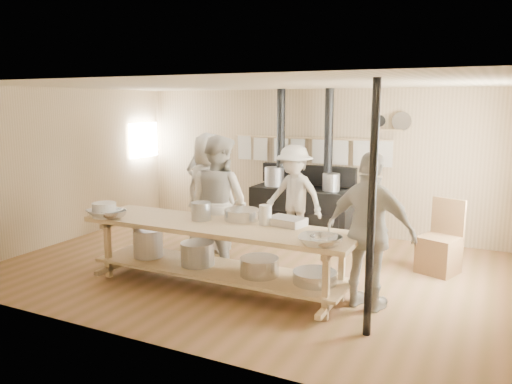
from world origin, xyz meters
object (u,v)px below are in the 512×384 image
at_px(cook_far_left, 207,187).
at_px(cook_left, 219,202).
at_px(chair, 439,251).
at_px(prep_table, 217,249).
at_px(cook_by_window, 294,196).
at_px(roasting_pan, 286,221).
at_px(cook_right, 370,232).
at_px(cook_center, 210,193).
at_px(stove, 302,206).

height_order(cook_far_left, cook_left, cook_left).
bearing_deg(cook_left, cook_far_left, -34.50).
relative_size(cook_left, chair, 1.85).
height_order(prep_table, cook_by_window, cook_by_window).
height_order(cook_far_left, roasting_pan, cook_far_left).
bearing_deg(cook_right, roasting_pan, 5.48).
distance_m(cook_right, cook_by_window, 2.71).
height_order(cook_left, roasting_pan, cook_left).
bearing_deg(cook_center, cook_far_left, -49.39).
bearing_deg(cook_far_left, prep_table, 93.65).
height_order(prep_table, cook_right, cook_right).
distance_m(cook_far_left, roasting_pan, 2.64).
xyz_separation_m(cook_by_window, chair, (2.36, -0.38, -0.53)).
bearing_deg(cook_center, roasting_pan, 153.07).
xyz_separation_m(cook_center, chair, (3.42, 0.53, -0.64)).
distance_m(prep_table, cook_far_left, 2.34).
bearing_deg(stove, prep_table, -90.04).
relative_size(stove, chair, 2.51).
xyz_separation_m(prep_table, cook_far_left, (-1.31, 1.89, 0.41)).
bearing_deg(prep_table, stove, 89.96).
bearing_deg(cook_by_window, cook_right, -38.11).
xyz_separation_m(cook_far_left, cook_by_window, (1.44, 0.40, -0.10)).
distance_m(cook_center, cook_by_window, 1.40).
bearing_deg(cook_right, chair, -98.61).
relative_size(cook_by_window, chair, 1.62).
relative_size(cook_left, cook_center, 1.02).
height_order(cook_center, cook_right, cook_center).
height_order(stove, cook_center, stove).
height_order(prep_table, cook_far_left, cook_far_left).
bearing_deg(prep_table, cook_by_window, 86.66).
bearing_deg(cook_right, cook_center, -11.17).
xyz_separation_m(prep_table, cook_by_window, (0.13, 2.29, 0.32)).
distance_m(cook_by_window, roasting_pan, 2.08).
bearing_deg(chair, cook_by_window, -169.00).
relative_size(cook_far_left, cook_by_window, 1.11).
relative_size(prep_table, cook_left, 1.88).
distance_m(cook_by_window, chair, 2.45).
distance_m(stove, cook_left, 2.36).
height_order(cook_by_window, chair, cook_by_window).
bearing_deg(cook_by_window, roasting_pan, -59.26).
distance_m(prep_table, cook_left, 0.94).
xyz_separation_m(cook_far_left, cook_left, (0.93, -1.16, 0.03)).
relative_size(cook_by_window, roasting_pan, 3.71).
bearing_deg(cook_center, cook_right, 161.78).
xyz_separation_m(cook_far_left, chair, (3.80, 0.02, -0.63)).
bearing_deg(cook_by_window, chair, 2.16).
distance_m(prep_table, cook_center, 1.71).
xyz_separation_m(cook_right, chair, (0.60, 1.68, -0.61)).
relative_size(stove, cook_center, 1.38).
xyz_separation_m(cook_far_left, cook_center, (0.38, -0.51, 0.01)).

